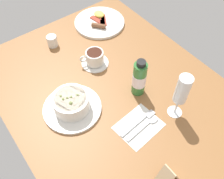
# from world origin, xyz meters

# --- Properties ---
(ground_plane) EXTENTS (1.10, 0.84, 0.03)m
(ground_plane) POSITION_xyz_m (0.00, 0.00, -0.01)
(ground_plane) COLOR brown
(porridge_bowl) EXTENTS (0.23, 0.23, 0.08)m
(porridge_bowl) POSITION_xyz_m (-0.02, -0.18, 0.04)
(porridge_bowl) COLOR silver
(porridge_bowl) RESTS_ON ground_plane
(cutlery_setting) EXTENTS (0.15, 0.17, 0.01)m
(cutlery_setting) POSITION_xyz_m (0.19, -0.02, 0.00)
(cutlery_setting) COLOR silver
(cutlery_setting) RESTS_ON ground_plane
(coffee_cup) EXTENTS (0.12, 0.13, 0.07)m
(coffee_cup) POSITION_xyz_m (-0.17, 0.03, 0.03)
(coffee_cup) COLOR silver
(coffee_cup) RESTS_ON ground_plane
(creamer_jug) EXTENTS (0.05, 0.06, 0.06)m
(creamer_jug) POSITION_xyz_m (-0.39, -0.06, 0.03)
(creamer_jug) COLOR silver
(creamer_jug) RESTS_ON ground_plane
(wine_glass) EXTENTS (0.06, 0.06, 0.20)m
(wine_glass) POSITION_xyz_m (0.23, 0.13, 0.13)
(wine_glass) COLOR white
(wine_glass) RESTS_ON ground_plane
(sauce_bottle_green) EXTENTS (0.05, 0.05, 0.17)m
(sauce_bottle_green) POSITION_xyz_m (0.06, 0.08, 0.08)
(sauce_bottle_green) COLOR #337233
(sauce_bottle_green) RESTS_ON ground_plane
(breakfast_plate) EXTENTS (0.26, 0.26, 0.04)m
(breakfast_plate) POSITION_xyz_m (-0.39, 0.21, 0.01)
(breakfast_plate) COLOR silver
(breakfast_plate) RESTS_ON ground_plane
(menu_card) EXTENTS (0.05, 0.07, 0.09)m
(menu_card) POSITION_xyz_m (0.39, -0.08, 0.04)
(menu_card) COLOR #D3B488
(menu_card) RESTS_ON ground_plane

